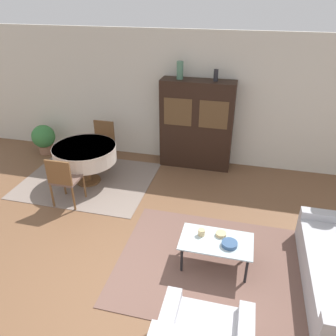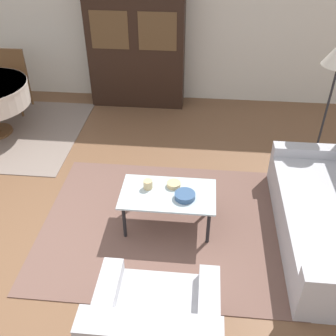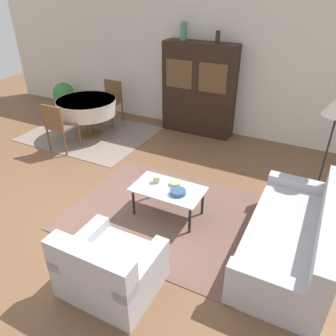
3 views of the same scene
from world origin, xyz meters
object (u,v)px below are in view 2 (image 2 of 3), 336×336
(cup, at_px, (148,184))
(bowl, at_px, (185,196))
(couch, at_px, (335,218))
(armchair, at_px, (155,330))
(coffee_table, at_px, (168,197))
(display_cabinet, at_px, (137,48))
(dining_chair_far, at_px, (10,76))
(bowl_small, at_px, (174,184))

(cup, xyz_separation_m, bowl, (0.38, -0.12, -0.02))
(couch, height_order, cup, couch)
(armchair, distance_m, cup, 1.50)
(coffee_table, xyz_separation_m, cup, (-0.21, 0.07, 0.09))
(display_cabinet, relative_size, bowl, 8.87)
(cup, bearing_deg, dining_chair_far, 136.03)
(cup, bearing_deg, armchair, -80.35)
(armchair, height_order, cup, armchair)
(display_cabinet, xyz_separation_m, bowl_small, (0.80, -2.72, -0.46))
(coffee_table, relative_size, bowl, 4.67)
(cup, distance_m, bowl_small, 0.27)
(armchair, bearing_deg, bowl, 84.29)
(couch, bearing_deg, bowl_small, 84.25)
(display_cabinet, xyz_separation_m, bowl, (0.93, -2.90, -0.45))
(cup, relative_size, bowl, 0.46)
(display_cabinet, bearing_deg, couch, -50.05)
(bowl_small, bearing_deg, armchair, -90.36)
(coffee_table, height_order, bowl, bowl)
(armchair, relative_size, bowl, 4.53)
(coffee_table, xyz_separation_m, display_cabinet, (-0.76, 2.84, 0.52))
(dining_chair_far, relative_size, bowl_small, 6.37)
(armchair, xyz_separation_m, display_cabinet, (-0.79, 4.25, 0.63))
(dining_chair_far, xyz_separation_m, bowl_small, (2.73, -2.33, -0.08))
(bowl_small, bearing_deg, dining_chair_far, 139.54)
(dining_chair_far, relative_size, bowl, 4.46)
(bowl_small, bearing_deg, display_cabinet, 106.45)
(couch, height_order, bowl, couch)
(cup, relative_size, bowl_small, 0.65)
(couch, distance_m, bowl_small, 1.63)
(dining_chair_far, xyz_separation_m, bowl, (2.86, -2.50, -0.08))
(coffee_table, bearing_deg, bowl_small, 68.44)
(couch, xyz_separation_m, cup, (-1.87, 0.11, 0.20))
(armchair, xyz_separation_m, dining_chair_far, (-2.72, 3.85, 0.26))
(coffee_table, bearing_deg, dining_chair_far, 137.59)
(coffee_table, xyz_separation_m, bowl, (0.17, -0.06, 0.07))
(display_cabinet, relative_size, cup, 19.42)
(coffee_table, distance_m, dining_chair_far, 3.64)
(armchair, distance_m, bowl, 1.37)
(bowl, bearing_deg, cup, 162.44)
(armchair, height_order, coffee_table, armchair)
(armchair, height_order, bowl_small, armchair)
(display_cabinet, bearing_deg, dining_chair_far, -168.41)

